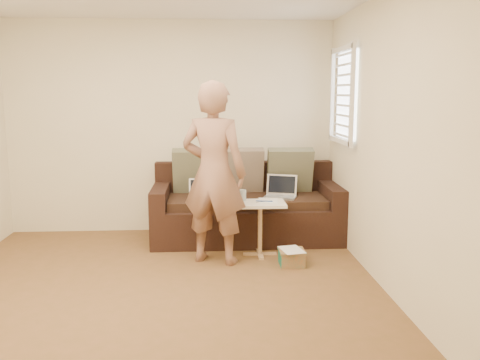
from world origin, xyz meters
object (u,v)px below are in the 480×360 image
at_px(side_table, 260,229).
at_px(drinking_glass, 243,195).
at_px(laptop_silver, 280,198).
at_px(person, 214,173).
at_px(striped_box, 292,257).
at_px(sofa, 246,204).
at_px(laptop_white, 202,199).

relative_size(side_table, drinking_glass, 4.84).
distance_m(laptop_silver, side_table, 0.63).
height_order(person, striped_box, person).
bearing_deg(side_table, drinking_glass, 151.87).
bearing_deg(striped_box, sofa, 111.50).
distance_m(sofa, laptop_white, 0.54).
bearing_deg(striped_box, person, 167.87).
bearing_deg(drinking_glass, striped_box, -44.07).
xyz_separation_m(sofa, striped_box, (0.39, -0.98, -0.34)).
height_order(sofa, person, person).
height_order(laptop_silver, drinking_glass, drinking_glass).
relative_size(laptop_silver, person, 0.19).
distance_m(person, drinking_glass, 0.51).
bearing_deg(side_table, person, -159.13).
bearing_deg(striped_box, laptop_white, 136.31).
relative_size(sofa, person, 1.18).
xyz_separation_m(sofa, drinking_glass, (-0.08, -0.53, 0.22)).
bearing_deg(laptop_white, striped_box, -44.06).
bearing_deg(striped_box, drinking_glass, 135.93).
bearing_deg(laptop_silver, striped_box, -71.01).
height_order(laptop_white, side_table, laptop_white).
distance_m(sofa, striped_box, 1.11).
xyz_separation_m(laptop_silver, laptop_white, (-0.91, 0.00, 0.00)).
bearing_deg(laptop_white, side_table, -39.90).
distance_m(laptop_silver, laptop_white, 0.91).
bearing_deg(laptop_silver, sofa, -177.69).
bearing_deg(laptop_white, sofa, 11.77).
xyz_separation_m(sofa, side_table, (0.10, -0.62, -0.13)).
height_order(sofa, laptop_silver, sofa).
xyz_separation_m(side_table, striped_box, (0.29, -0.35, -0.21)).
distance_m(drinking_glass, striped_box, 0.85).
height_order(person, side_table, person).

